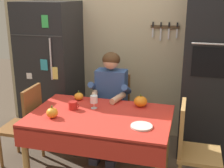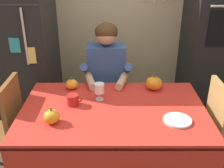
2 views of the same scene
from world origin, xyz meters
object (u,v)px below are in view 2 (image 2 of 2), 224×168
object	(u,v)px
refrigerator	(20,51)
coffee_mug	(73,100)
dining_table	(113,119)
pumpkin_small	(72,84)
seated_person	(107,77)
serving_tray	(178,120)
chair_left_side	(4,127)
wine_glass	(99,89)
chair_behind_person	(107,89)
pumpkin_medium	(154,83)
pumpkin_large	(52,117)
wall_oven	(217,36)

from	to	relation	value
refrigerator	coffee_mug	bearing A→B (deg)	-51.65
dining_table	pumpkin_small	xyz separation A→B (m)	(-0.36, 0.35, 0.13)
seated_person	dining_table	bearing A→B (deg)	-84.10
serving_tray	chair_left_side	bearing A→B (deg)	169.37
wine_glass	pumpkin_small	size ratio (longest dim) A/B	1.31
chair_behind_person	chair_left_side	bearing A→B (deg)	-140.39
seated_person	pumpkin_medium	world-z (taller)	seated_person
chair_behind_person	chair_left_side	world-z (taller)	same
pumpkin_medium	serving_tray	bearing A→B (deg)	-78.77
dining_table	pumpkin_medium	xyz separation A→B (m)	(0.35, 0.34, 0.14)
dining_table	pumpkin_small	bearing A→B (deg)	135.28
dining_table	seated_person	world-z (taller)	seated_person
seated_person	pumpkin_large	world-z (taller)	seated_person
chair_left_side	serving_tray	size ratio (longest dim) A/B	4.67
dining_table	chair_left_side	distance (m)	0.92
coffee_mug	wine_glass	world-z (taller)	wine_glass
wall_oven	seated_person	xyz separation A→B (m)	(-1.11, -0.32, -0.31)
coffee_mug	serving_tray	size ratio (longest dim) A/B	0.60
wall_oven	dining_table	xyz separation A→B (m)	(-1.05, -0.92, -0.39)
coffee_mug	serving_tray	bearing A→B (deg)	-16.94
pumpkin_medium	serving_tray	xyz separation A→B (m)	(0.10, -0.50, -0.05)
refrigerator	chair_left_side	bearing A→B (deg)	-86.41
refrigerator	wine_glass	bearing A→B (deg)	-40.73
refrigerator	pumpkin_small	size ratio (longest dim) A/B	16.74
refrigerator	coffee_mug	distance (m)	1.03
wall_oven	refrigerator	bearing A→B (deg)	-178.86
seated_person	coffee_mug	size ratio (longest dim) A/B	10.45
dining_table	pumpkin_medium	distance (m)	0.51
dining_table	coffee_mug	xyz separation A→B (m)	(-0.31, 0.08, 0.13)
pumpkin_small	pumpkin_large	bearing A→B (deg)	-97.20
wall_oven	chair_behind_person	size ratio (longest dim) A/B	2.26
wine_glass	pumpkin_small	bearing A→B (deg)	141.86
coffee_mug	pumpkin_small	distance (m)	0.28
wine_glass	pumpkin_small	xyz separation A→B (m)	(-0.25, 0.19, -0.05)
chair_left_side	wall_oven	bearing A→B (deg)	22.90
chair_left_side	dining_table	bearing A→B (deg)	-6.26
wine_glass	pumpkin_medium	size ratio (longest dim) A/B	0.98
pumpkin_small	serving_tray	size ratio (longest dim) A/B	0.54
pumpkin_large	pumpkin_medium	distance (m)	0.93
seated_person	pumpkin_medium	distance (m)	0.49
refrigerator	serving_tray	distance (m)	1.75
coffee_mug	pumpkin_small	bearing A→B (deg)	99.43
seated_person	pumpkin_medium	xyz separation A→B (m)	(0.41, -0.26, 0.06)
chair_behind_person	dining_table	bearing A→B (deg)	-85.50
dining_table	coffee_mug	bearing A→B (deg)	166.14
pumpkin_small	wine_glass	bearing A→B (deg)	-38.14
refrigerator	wall_oven	distance (m)	2.01
chair_behind_person	wine_glass	world-z (taller)	chair_behind_person
chair_left_side	pumpkin_large	xyz separation A→B (m)	(0.48, -0.27, 0.28)
chair_behind_person	wine_glass	xyz separation A→B (m)	(-0.05, -0.63, 0.32)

